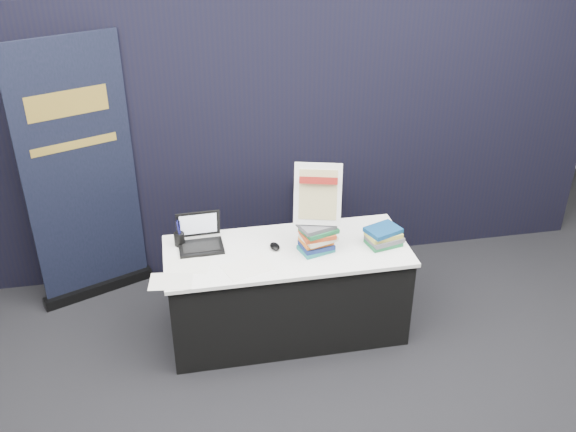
# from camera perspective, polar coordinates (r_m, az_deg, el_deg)

# --- Properties ---
(floor) EXTENTS (8.00, 8.00, 0.00)m
(floor) POSITION_cam_1_polar(r_m,az_deg,el_deg) (4.76, 1.19, -14.14)
(floor) COLOR black
(floor) RESTS_ON ground
(wall_back) EXTENTS (8.00, 0.02, 3.50)m
(wall_back) POSITION_cam_1_polar(r_m,az_deg,el_deg) (7.58, -5.25, 17.48)
(wall_back) COLOR beige
(wall_back) RESTS_ON floor
(drape_partition) EXTENTS (6.00, 0.08, 2.40)m
(drape_partition) POSITION_cam_1_polar(r_m,az_deg,el_deg) (5.45, -2.20, 6.85)
(drape_partition) COLOR black
(drape_partition) RESTS_ON floor
(display_table) EXTENTS (1.80, 0.75, 0.75)m
(display_table) POSITION_cam_1_polar(r_m,az_deg,el_deg) (4.94, -0.10, -6.65)
(display_table) COLOR black
(display_table) RESTS_ON floor
(laptop) EXTENTS (0.33, 0.27, 0.25)m
(laptop) POSITION_cam_1_polar(r_m,az_deg,el_deg) (4.78, -7.81, -2.03)
(laptop) COLOR black
(laptop) RESTS_ON display_table
(mouse) EXTENTS (0.09, 0.12, 0.03)m
(mouse) POSITION_cam_1_polar(r_m,az_deg,el_deg) (4.73, -1.18, -2.72)
(mouse) COLOR black
(mouse) RESTS_ON display_table
(brochure_left) EXTENTS (0.31, 0.24, 0.00)m
(brochure_left) POSITION_cam_1_polar(r_m,az_deg,el_deg) (4.45, -10.37, -5.72)
(brochure_left) COLOR silver
(brochure_left) RESTS_ON display_table
(brochure_mid) EXTENTS (0.33, 0.27, 0.00)m
(brochure_mid) POSITION_cam_1_polar(r_m,az_deg,el_deg) (4.60, -8.83, -4.34)
(brochure_mid) COLOR white
(brochure_mid) RESTS_ON display_table
(brochure_right) EXTENTS (0.39, 0.33, 0.00)m
(brochure_right) POSITION_cam_1_polar(r_m,az_deg,el_deg) (4.53, -3.64, -4.56)
(brochure_right) COLOR white
(brochure_right) RESTS_ON display_table
(pen_cup) EXTENTS (0.08, 0.08, 0.10)m
(pen_cup) POSITION_cam_1_polar(r_m,az_deg,el_deg) (4.82, -9.63, -2.04)
(pen_cup) COLOR black
(pen_cup) RESTS_ON display_table
(book_stack_tall) EXTENTS (0.26, 0.22, 0.22)m
(book_stack_tall) POSITION_cam_1_polar(r_m,az_deg,el_deg) (4.66, 2.66, -1.90)
(book_stack_tall) COLOR #1B6969
(book_stack_tall) RESTS_ON display_table
(book_stack_short) EXTENTS (0.27, 0.23, 0.13)m
(book_stack_short) POSITION_cam_1_polar(r_m,az_deg,el_deg) (4.81, 8.46, -1.79)
(book_stack_short) COLOR #1A6236
(book_stack_short) RESTS_ON display_table
(info_sign) EXTENTS (0.36, 0.21, 0.46)m
(info_sign) POSITION_cam_1_polar(r_m,az_deg,el_deg) (4.53, 2.66, 1.88)
(info_sign) COLOR black
(info_sign) RESTS_ON book_stack_tall
(pullup_banner) EXTENTS (0.89, 0.45, 2.18)m
(pullup_banner) POSITION_cam_1_polar(r_m,az_deg,el_deg) (5.33, -17.77, 2.18)
(pullup_banner) COLOR black
(pullup_banner) RESTS_ON floor
(stacking_chair) EXTENTS (0.47, 0.48, 0.84)m
(stacking_chair) POSITION_cam_1_polar(r_m,az_deg,el_deg) (5.63, 2.78, -0.68)
(stacking_chair) COLOR black
(stacking_chair) RESTS_ON floor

